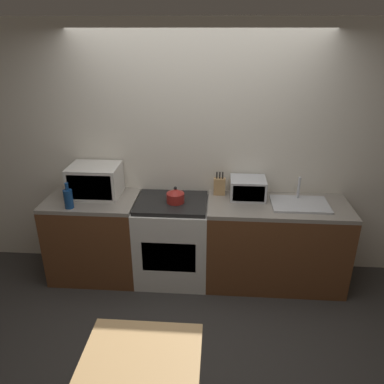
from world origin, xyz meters
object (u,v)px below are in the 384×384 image
dining_table (141,376)px  stove_range (172,240)px  kettle (175,196)px  bottle (68,198)px  microwave (95,181)px  toaster_oven (248,188)px

dining_table → stove_range: bearing=91.1°
kettle → dining_table: size_ratio=0.25×
bottle → stove_range: bearing=12.9°
microwave → dining_table: bearing=-66.6°
stove_range → kettle: 0.53m
microwave → toaster_oven: size_ratio=1.41×
toaster_oven → dining_table: (-0.73, -1.96, -0.40)m
kettle → bottle: size_ratio=0.69×
toaster_oven → dining_table: bearing=-110.4°
stove_range → toaster_oven: size_ratio=2.53×
stove_range → bottle: (-0.97, -0.22, 0.55)m
kettle → bottle: (-1.01, -0.20, 0.03)m
microwave → toaster_oven: microwave is taller
stove_range → kettle: size_ratio=5.06×
kettle → microwave: bearing=172.2°
kettle → stove_range: bearing=155.3°
microwave → dining_table: (0.83, -1.92, -0.46)m
toaster_oven → microwave: bearing=-178.2°
stove_range → toaster_oven: 0.96m
stove_range → dining_table: 1.83m
microwave → dining_table: size_ratio=0.70×
bottle → dining_table: bearing=-58.0°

